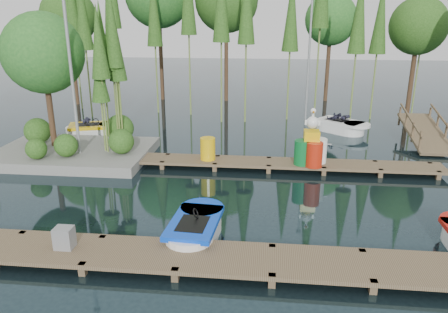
# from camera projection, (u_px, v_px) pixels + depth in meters

# --- Properties ---
(ground_plane) EXTENTS (90.00, 90.00, 0.00)m
(ground_plane) POSITION_uv_depth(u_px,v_px,m) (208.00, 192.00, 14.62)
(ground_plane) COLOR #1C2E35
(near_dock) EXTENTS (18.00, 1.50, 0.50)m
(near_dock) POSITION_uv_depth(u_px,v_px,m) (181.00, 256.00, 10.30)
(near_dock) COLOR brown
(near_dock) RESTS_ON ground
(far_dock) EXTENTS (15.00, 1.20, 0.50)m
(far_dock) POSITION_uv_depth(u_px,v_px,m) (242.00, 162.00, 16.81)
(far_dock) COLOR brown
(far_dock) RESTS_ON ground
(island) EXTENTS (6.20, 4.20, 6.75)m
(island) POSITION_uv_depth(u_px,v_px,m) (62.00, 79.00, 17.36)
(island) COLOR gray
(island) RESTS_ON ground
(tree_screen) EXTENTS (34.42, 18.53, 10.31)m
(tree_screen) POSITION_uv_depth(u_px,v_px,m) (196.00, 5.00, 22.92)
(tree_screen) COLOR #442E1D
(tree_screen) RESTS_ON ground
(lamp_island) EXTENTS (0.30, 0.30, 7.25)m
(lamp_island) POSITION_uv_depth(u_px,v_px,m) (69.00, 54.00, 16.20)
(lamp_island) COLOR gray
(lamp_island) RESTS_ON ground
(lamp_rear) EXTENTS (0.30, 0.30, 7.25)m
(lamp_rear) POSITION_uv_depth(u_px,v_px,m) (310.00, 41.00, 23.27)
(lamp_rear) COLOR gray
(lamp_rear) RESTS_ON ground
(ramp) EXTENTS (1.50, 3.94, 1.49)m
(ramp) POSITION_uv_depth(u_px,v_px,m) (425.00, 132.00, 19.68)
(ramp) COLOR brown
(ramp) RESTS_ON ground
(boat_blue) EXTENTS (1.39, 2.75, 0.90)m
(boat_blue) POSITION_uv_depth(u_px,v_px,m) (195.00, 230.00, 11.52)
(boat_blue) COLOR white
(boat_blue) RESTS_ON ground
(boat_yellow_far) EXTENTS (3.09, 2.07, 1.42)m
(boat_yellow_far) POSITION_uv_depth(u_px,v_px,m) (94.00, 130.00, 21.14)
(boat_yellow_far) COLOR white
(boat_yellow_far) RESTS_ON ground
(boat_white_far) EXTENTS (2.97, 2.76, 1.33)m
(boat_white_far) POSITION_uv_depth(u_px,v_px,m) (341.00, 126.00, 21.87)
(boat_white_far) COLOR white
(boat_white_far) RESTS_ON ground
(utility_cabinet) EXTENTS (0.44, 0.37, 0.53)m
(utility_cabinet) POSITION_uv_depth(u_px,v_px,m) (64.00, 238.00, 10.48)
(utility_cabinet) COLOR gray
(utility_cabinet) RESTS_ON near_dock
(yellow_barrel) EXTENTS (0.57, 0.57, 0.86)m
(yellow_barrel) POSITION_uv_depth(u_px,v_px,m) (208.00, 149.00, 16.79)
(yellow_barrel) COLOR yellow
(yellow_barrel) RESTS_ON far_dock
(drum_cluster) EXTENTS (1.23, 1.13, 2.13)m
(drum_cluster) POSITION_uv_depth(u_px,v_px,m) (312.00, 148.00, 16.19)
(drum_cluster) COLOR #0B6528
(drum_cluster) RESTS_ON far_dock
(seagull_post) EXTENTS (0.54, 0.29, 0.86)m
(seagull_post) POSITION_uv_depth(u_px,v_px,m) (324.00, 149.00, 16.30)
(seagull_post) COLOR gray
(seagull_post) RESTS_ON far_dock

